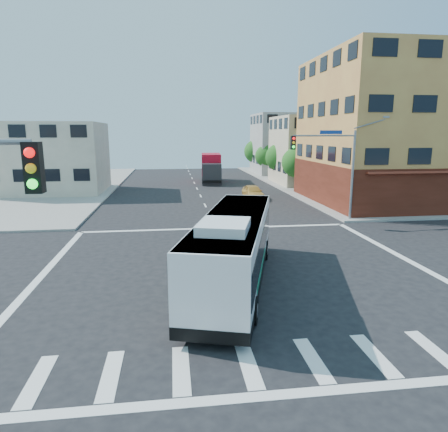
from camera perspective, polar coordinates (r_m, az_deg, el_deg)
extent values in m
plane|color=black|center=(20.00, 1.95, -8.05)|extent=(120.00, 120.00, 0.00)
cube|color=#99978E|center=(66.08, 27.88, 4.54)|extent=(50.00, 50.00, 0.15)
cube|color=gold|center=(43.68, 24.94, 10.96)|extent=(18.00, 15.00, 14.00)
cube|color=#5A2114|center=(43.94, 24.39, 4.45)|extent=(18.09, 15.08, 4.00)
cube|color=beige|center=(56.33, 13.61, 9.08)|extent=(12.00, 10.00, 9.00)
cube|color=#A0A19B|center=(69.56, 9.46, 10.10)|extent=(12.00, 10.00, 10.00)
cube|color=beige|center=(50.58, -23.63, 7.61)|extent=(12.00, 10.00, 8.00)
cylinder|color=gray|center=(32.66, 17.86, 5.42)|extent=(0.18, 0.18, 7.00)
cylinder|color=gray|center=(31.27, 14.19, 11.07)|extent=(5.01, 0.62, 0.12)
cube|color=black|center=(30.22, 9.84, 10.29)|extent=(0.32, 0.30, 1.00)
sphere|color=#FF0C0C|center=(30.05, 9.96, 10.85)|extent=(0.20, 0.20, 0.20)
sphere|color=yellow|center=(30.05, 9.94, 10.28)|extent=(0.20, 0.20, 0.20)
sphere|color=#19FF33|center=(30.06, 9.91, 9.71)|extent=(0.20, 0.20, 0.20)
cube|color=navy|center=(31.50, 15.05, 11.48)|extent=(1.80, 0.22, 0.28)
cube|color=gray|center=(33.88, 22.09, 12.97)|extent=(0.50, 0.22, 0.14)
cube|color=black|center=(8.71, -25.53, 6.25)|extent=(0.32, 0.30, 1.00)
sphere|color=#FF0C0C|center=(8.53, -26.06, 8.14)|extent=(0.20, 0.20, 0.20)
sphere|color=yellow|center=(8.55, -25.88, 6.14)|extent=(0.20, 0.20, 0.20)
sphere|color=#19FF33|center=(8.57, -25.70, 4.14)|extent=(0.20, 0.20, 0.20)
cylinder|color=#322212|center=(49.24, 10.23, 4.76)|extent=(0.28, 0.28, 1.92)
sphere|color=#1D5017|center=(49.01, 10.34, 7.55)|extent=(3.60, 3.60, 3.60)
sphere|color=#1D5017|center=(48.80, 10.93, 8.56)|extent=(2.52, 2.52, 2.52)
cylinder|color=#322212|center=(56.86, 7.80, 5.78)|extent=(0.28, 0.28, 1.99)
sphere|color=#1D5017|center=(56.66, 7.87, 8.31)|extent=(3.80, 3.80, 3.80)
sphere|color=#1D5017|center=(56.43, 8.37, 9.25)|extent=(2.66, 2.66, 2.66)
cylinder|color=#322212|center=(64.58, 5.93, 6.48)|extent=(0.28, 0.28, 1.89)
sphere|color=#1D5017|center=(64.41, 5.97, 8.52)|extent=(3.40, 3.40, 3.40)
sphere|color=#1D5017|center=(64.17, 6.40, 9.26)|extent=(2.38, 2.38, 2.38)
cylinder|color=#322212|center=(72.35, 4.46, 7.11)|extent=(0.28, 0.28, 2.03)
sphere|color=#1D5017|center=(72.19, 4.49, 9.18)|extent=(4.00, 4.00, 4.00)
sphere|color=#1D5017|center=(71.94, 4.87, 9.96)|extent=(2.80, 2.80, 2.80)
cube|color=black|center=(18.40, 1.45, -8.01)|extent=(5.85, 12.28, 0.45)
cube|color=white|center=(18.03, 1.47, -4.34)|extent=(5.83, 12.25, 2.85)
cube|color=black|center=(17.98, 1.47, -3.80)|extent=(5.78, 11.92, 1.25)
cube|color=black|center=(23.75, 3.32, -0.24)|extent=(2.27, 0.72, 1.35)
cube|color=#E5590C|center=(23.59, 3.36, 2.16)|extent=(1.85, 0.59, 0.28)
cube|color=white|center=(17.70, 1.49, -0.08)|extent=(5.72, 12.00, 0.12)
cube|color=white|center=(14.74, 0.00, -1.52)|extent=(2.34, 2.62, 0.36)
cube|color=#0F774C|center=(17.97, -2.85, -6.82)|extent=(1.57, 5.29, 0.28)
cube|color=#0F774C|center=(17.66, 5.43, -7.21)|extent=(1.57, 5.29, 0.28)
cylinder|color=black|center=(22.20, -0.34, -4.61)|extent=(0.58, 1.08, 1.04)
cylinder|color=#99999E|center=(22.22, -0.69, -4.60)|extent=(0.18, 0.51, 0.52)
cylinder|color=black|center=(21.96, 5.86, -4.86)|extent=(0.58, 1.08, 1.04)
cylinder|color=#99999E|center=(21.95, 6.23, -4.87)|extent=(0.18, 0.51, 0.52)
cylinder|color=black|center=(15.11, -5.11, -12.72)|extent=(0.58, 1.08, 1.04)
cylinder|color=#99999E|center=(15.14, -5.63, -12.67)|extent=(0.18, 0.51, 0.52)
cylinder|color=black|center=(14.76, 4.20, -13.32)|extent=(0.58, 1.08, 1.04)
cylinder|color=#99999E|center=(14.75, 4.76, -13.35)|extent=(0.18, 0.51, 0.52)
cube|color=#252529|center=(53.42, -1.76, 5.96)|extent=(2.69, 2.59, 2.85)
cube|color=black|center=(52.34, -1.73, 6.33)|extent=(2.30, 0.26, 1.09)
cube|color=#B70B20|center=(57.48, -1.87, 7.25)|extent=(3.08, 6.31, 3.28)
cube|color=black|center=(56.33, -1.83, 5.42)|extent=(3.06, 8.91, 0.33)
cylinder|color=black|center=(53.71, -2.99, 5.05)|extent=(0.39, 1.11, 1.09)
cylinder|color=black|center=(53.77, -0.53, 5.07)|extent=(0.39, 1.11, 1.09)
cylinder|color=black|center=(56.87, -3.00, 5.42)|extent=(0.39, 1.11, 1.09)
cylinder|color=black|center=(56.92, -0.68, 5.44)|extent=(0.39, 1.11, 1.09)
cylinder|color=black|center=(59.59, -3.02, 5.70)|extent=(0.39, 1.11, 1.09)
cylinder|color=black|center=(59.64, -0.80, 5.72)|extent=(0.39, 1.11, 1.09)
imported|color=gold|center=(42.10, 4.16, 3.44)|extent=(1.87, 4.35, 1.46)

